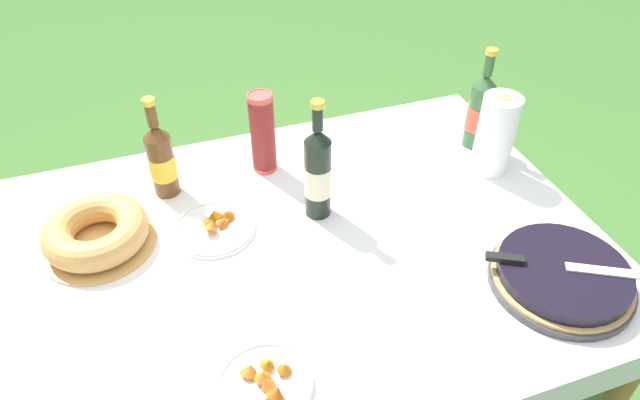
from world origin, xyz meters
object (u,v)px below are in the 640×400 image
(berry_tart, at_px, (562,276))
(cider_bottle_green, at_px, (480,111))
(cup_stack, at_px, (263,133))
(snack_plate_near, at_px, (215,227))
(juice_bottle_red, at_px, (318,173))
(snack_plate_left, at_px, (265,383))
(serving_knife, at_px, (553,264))
(cider_bottle_amber, at_px, (161,160))
(bundt_cake, at_px, (96,232))
(paper_towel_roll, at_px, (496,135))

(berry_tart, xyz_separation_m, cider_bottle_green, (0.11, 0.59, 0.10))
(cup_stack, relative_size, snack_plate_near, 1.16)
(juice_bottle_red, distance_m, snack_plate_left, 0.56)
(berry_tart, xyz_separation_m, serving_knife, (-0.03, 0.01, 0.04))
(cider_bottle_green, relative_size, juice_bottle_red, 0.93)
(cup_stack, xyz_separation_m, snack_plate_left, (-0.19, -0.72, -0.11))
(cider_bottle_amber, relative_size, juice_bottle_red, 0.87)
(cider_bottle_green, distance_m, cider_bottle_amber, 0.96)
(serving_knife, height_order, cider_bottle_green, cider_bottle_green)
(snack_plate_left, bearing_deg, berry_tart, 2.72)
(cider_bottle_green, distance_m, snack_plate_left, 1.06)
(bundt_cake, xyz_separation_m, snack_plate_near, (0.29, -0.05, -0.03))
(cider_bottle_green, bearing_deg, serving_knife, -103.54)
(bundt_cake, relative_size, snack_plate_left, 1.48)
(cider_bottle_amber, height_order, snack_plate_near, cider_bottle_amber)
(serving_knife, bearing_deg, snack_plate_left, -147.37)
(paper_towel_roll, bearing_deg, cider_bottle_green, 79.40)
(cup_stack, bearing_deg, cider_bottle_amber, -177.13)
(snack_plate_left, bearing_deg, paper_towel_roll, 30.85)
(snack_plate_near, bearing_deg, berry_tart, -31.68)
(serving_knife, xyz_separation_m, cider_bottle_green, (0.14, 0.57, 0.06))
(berry_tart, relative_size, serving_knife, 1.00)
(berry_tart, xyz_separation_m, paper_towel_roll, (0.09, 0.46, 0.09))
(serving_knife, bearing_deg, cider_bottle_green, 105.15)
(berry_tart, xyz_separation_m, cup_stack, (-0.55, 0.68, 0.10))
(berry_tart, relative_size, snack_plate_left, 1.70)
(bundt_cake, distance_m, paper_towel_roll, 1.13)
(berry_tart, bearing_deg, snack_plate_left, -177.28)
(cider_bottle_amber, bearing_deg, cider_bottle_green, -4.80)
(snack_plate_left, bearing_deg, snack_plate_near, 90.74)
(paper_towel_roll, bearing_deg, cider_bottle_amber, 167.43)
(serving_knife, height_order, snack_plate_near, serving_knife)
(cup_stack, height_order, cider_bottle_green, cider_bottle_green)
(bundt_cake, bearing_deg, cider_bottle_amber, 38.99)
(cup_stack, height_order, paper_towel_roll, cup_stack)
(bundt_cake, height_order, snack_plate_left, bundt_cake)
(juice_bottle_red, bearing_deg, snack_plate_near, 175.82)
(snack_plate_near, bearing_deg, juice_bottle_red, -4.18)
(serving_knife, height_order, juice_bottle_red, juice_bottle_red)
(berry_tart, height_order, snack_plate_left, same)
(serving_knife, height_order, cup_stack, cup_stack)
(cup_stack, bearing_deg, cider_bottle_green, -8.16)
(bundt_cake, height_order, cup_stack, cup_stack)
(snack_plate_left, bearing_deg, bundt_cake, 118.86)
(serving_knife, distance_m, snack_plate_near, 0.85)
(cup_stack, distance_m, juice_bottle_red, 0.26)
(cider_bottle_green, bearing_deg, berry_tart, -100.83)
(juice_bottle_red, bearing_deg, cider_bottle_green, 14.35)
(cider_bottle_amber, bearing_deg, cup_stack, 2.87)
(snack_plate_left, relative_size, paper_towel_roll, 0.82)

